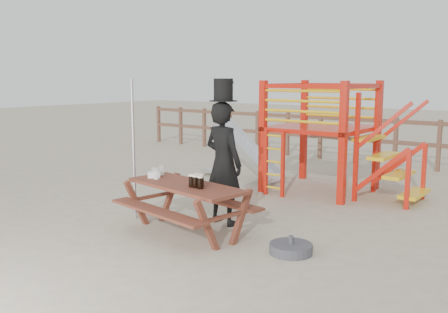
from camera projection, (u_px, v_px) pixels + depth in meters
ground at (189, 233)px, 6.95m from camera, size 60.00×60.00×0.00m
back_fence at (375, 135)px, 12.33m from camera, size 15.09×0.09×1.20m
playground_fort at (317, 135)px, 9.52m from camera, size 4.71×1.84×2.10m
picnic_table at (186, 202)px, 6.88m from camera, size 1.99×1.53×0.70m
man_with_hat at (223, 160)px, 7.28m from camera, size 0.71×0.51×2.14m
metal_pole at (134, 150)px, 7.54m from camera, size 0.05×0.05×2.13m
parasol_base at (291, 248)px, 6.15m from camera, size 0.53×0.53×0.23m
paper_bag at (154, 175)px, 7.29m from camera, size 0.23×0.23×0.08m
stout_pints at (197, 181)px, 6.63m from camera, size 0.24×0.18×0.17m
empty_glasses at (157, 173)px, 7.29m from camera, size 0.22×0.33×0.15m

